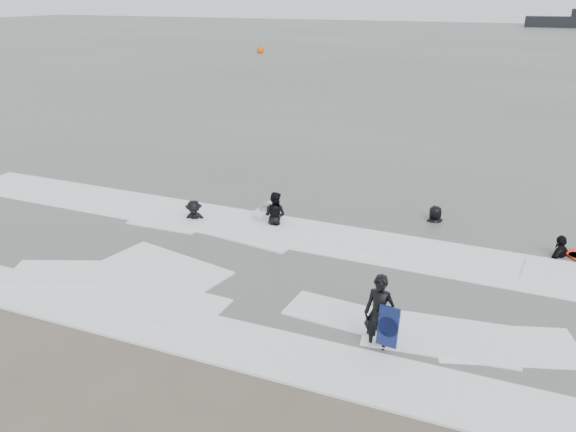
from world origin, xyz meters
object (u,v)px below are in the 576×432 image
at_px(surfer_breaker, 195,222).
at_px(surfer_right_near, 559,257).
at_px(surfer_centre, 376,350).
at_px(surfer_wading, 275,225).
at_px(surfer_right_far, 434,223).
at_px(buoy, 260,50).

relative_size(surfer_breaker, surfer_right_near, 0.88).
bearing_deg(surfer_centre, surfer_wading, 138.80).
height_order(surfer_right_far, buoy, buoy).
bearing_deg(surfer_breaker, surfer_right_near, -12.16).
height_order(surfer_breaker, surfer_right_near, surfer_right_near).
xyz_separation_m(surfer_breaker, buoy, (-24.30, 55.73, 0.42)).
relative_size(surfer_right_far, buoy, 1.08).
bearing_deg(surfer_right_far, surfer_breaker, -8.36).
xyz_separation_m(surfer_wading, surfer_breaker, (-2.84, -0.88, 0.00)).
height_order(surfer_centre, surfer_right_near, surfer_centre).
bearing_deg(buoy, surfer_centre, -61.90).
height_order(surfer_wading, surfer_right_far, surfer_wading).
relative_size(surfer_centre, surfer_wading, 1.08).
relative_size(surfer_centre, surfer_right_near, 1.03).
relative_size(surfer_wading, surfer_right_near, 0.95).
bearing_deg(surfer_wading, surfer_right_far, -150.79).
distance_m(surfer_centre, surfer_right_near, 8.19).
distance_m(surfer_wading, buoy, 61.20).
bearing_deg(surfer_right_far, surfer_right_near, 130.83).
distance_m(surfer_wading, surfer_breaker, 2.97).
distance_m(surfer_breaker, surfer_right_far, 8.78).
bearing_deg(buoy, surfer_right_near, -55.79).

